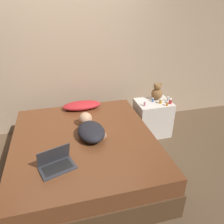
% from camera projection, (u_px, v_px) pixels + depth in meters
% --- Properties ---
extents(ground_plane, '(12.00, 12.00, 0.00)m').
position_uv_depth(ground_plane, '(86.00, 170.00, 2.98)').
color(ground_plane, brown).
extents(wall_back, '(8.00, 0.06, 2.60)m').
position_uv_depth(wall_back, '(70.00, 53.00, 3.45)').
color(wall_back, tan).
rests_on(wall_back, ground_plane).
extents(bed, '(1.78, 1.96, 0.53)m').
position_uv_depth(bed, '(85.00, 154.00, 2.86)').
color(bed, '#4C331E').
rests_on(bed, ground_plane).
extents(nightstand, '(0.56, 0.44, 0.59)m').
position_uv_depth(nightstand, '(152.00, 118.00, 3.65)').
color(nightstand, silver).
rests_on(nightstand, ground_plane).
extents(pillow, '(0.59, 0.27, 0.11)m').
position_uv_depth(pillow, '(82.00, 105.00, 3.41)').
color(pillow, red).
rests_on(pillow, bed).
extents(person_lying, '(0.37, 0.65, 0.18)m').
position_uv_depth(person_lying, '(90.00, 129.00, 2.76)').
color(person_lying, black).
rests_on(person_lying, bed).
extents(laptop, '(0.40, 0.32, 0.23)m').
position_uv_depth(laptop, '(56.00, 163.00, 2.24)').
color(laptop, '#333338').
rests_on(laptop, bed).
extents(teddy_bear, '(0.18, 0.18, 0.28)m').
position_uv_depth(teddy_bear, '(157.00, 92.00, 3.55)').
color(teddy_bear, brown).
rests_on(teddy_bear, nightstand).
extents(bottle_blue, '(0.03, 0.03, 0.07)m').
position_uv_depth(bottle_blue, '(153.00, 100.00, 3.50)').
color(bottle_blue, '#3866B2').
rests_on(bottle_blue, nightstand).
extents(bottle_red, '(0.05, 0.05, 0.08)m').
position_uv_depth(bottle_red, '(170.00, 101.00, 3.44)').
color(bottle_red, '#B72D2D').
rests_on(bottle_red, nightstand).
extents(bottle_amber, '(0.05, 0.05, 0.08)m').
position_uv_depth(bottle_amber, '(160.00, 101.00, 3.45)').
color(bottle_amber, gold).
rests_on(bottle_amber, nightstand).
extents(bottle_clear, '(0.03, 0.03, 0.08)m').
position_uv_depth(bottle_clear, '(168.00, 99.00, 3.53)').
color(bottle_clear, silver).
rests_on(bottle_clear, nightstand).
extents(bottle_orange, '(0.03, 0.03, 0.07)m').
position_uv_depth(bottle_orange, '(167.00, 104.00, 3.37)').
color(bottle_orange, orange).
rests_on(bottle_orange, nightstand).
extents(bottle_pink, '(0.03, 0.03, 0.08)m').
position_uv_depth(bottle_pink, '(145.00, 104.00, 3.36)').
color(bottle_pink, pink).
rests_on(bottle_pink, nightstand).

